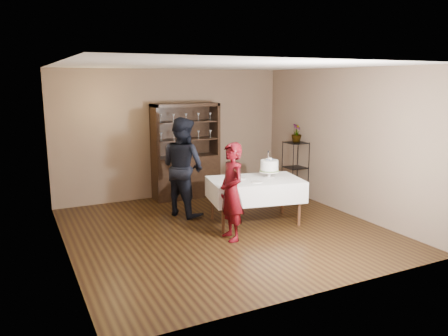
{
  "coord_description": "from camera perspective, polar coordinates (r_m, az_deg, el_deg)",
  "views": [
    {
      "loc": [
        -3.1,
        -6.29,
        2.48
      ],
      "look_at": [
        0.05,
        0.1,
        1.04
      ],
      "focal_mm": 35.0,
      "sensor_mm": 36.0,
      "label": 1
    }
  ],
  "objects": [
    {
      "name": "plant_etagere",
      "position": [
        9.4,
        9.29,
        0.08
      ],
      "size": [
        0.42,
        0.42,
        1.2
      ],
      "color": "black",
      "rests_on": "floor"
    },
    {
      "name": "plate_near",
      "position": [
        7.35,
        4.28,
        -1.83
      ],
      "size": [
        0.21,
        0.21,
        0.01
      ],
      "primitive_type": "cylinder",
      "rotation": [
        0.0,
        0.0,
        0.13
      ],
      "color": "white",
      "rests_on": "cake_table"
    },
    {
      "name": "woman",
      "position": [
        6.79,
        1.0,
        -3.13
      ],
      "size": [
        0.38,
        0.57,
        1.54
      ],
      "primitive_type": "imported",
      "rotation": [
        0.0,
        0.0,
        -1.6
      ],
      "color": "#3B0512",
      "rests_on": "floor"
    },
    {
      "name": "ceiling",
      "position": [
        7.01,
        0.01,
        13.25
      ],
      "size": [
        5.0,
        5.0,
        0.0
      ],
      "primitive_type": "plane",
      "rotation": [
        3.14,
        0.0,
        0.0
      ],
      "color": "white",
      "rests_on": "back_wall"
    },
    {
      "name": "cake",
      "position": [
        7.73,
        5.94,
        0.2
      ],
      "size": [
        0.41,
        0.41,
        0.48
      ],
      "rotation": [
        0.0,
        0.0,
        -0.4
      ],
      "color": "white",
      "rests_on": "cake_table"
    },
    {
      "name": "floor",
      "position": [
        7.43,
        0.01,
        -8.04
      ],
      "size": [
        5.0,
        5.0,
        0.0
      ],
      "primitive_type": "plane",
      "color": "black",
      "rests_on": "ground"
    },
    {
      "name": "wall_right",
      "position": [
        8.49,
        15.35,
        3.4
      ],
      "size": [
        0.02,
        5.0,
        2.7
      ],
      "primitive_type": "cube",
      "color": "#755C4B",
      "rests_on": "floor"
    },
    {
      "name": "cake_table",
      "position": [
        7.64,
        4.07,
        -2.81
      ],
      "size": [
        1.73,
        1.25,
        0.79
      ],
      "rotation": [
        0.0,
        0.0,
        -0.19
      ],
      "color": "white",
      "rests_on": "floor"
    },
    {
      "name": "man",
      "position": [
        8.06,
        -5.4,
        0.17
      ],
      "size": [
        1.0,
        1.1,
        1.82
      ],
      "primitive_type": "imported",
      "rotation": [
        0.0,
        0.0,
        2.02
      ],
      "color": "black",
      "rests_on": "floor"
    },
    {
      "name": "potted_plant",
      "position": [
        9.33,
        9.46,
        4.51
      ],
      "size": [
        0.3,
        0.3,
        0.38
      ],
      "primitive_type": "imported",
      "rotation": [
        0.0,
        0.0,
        0.58
      ],
      "color": "#527336",
      "rests_on": "plant_etagere"
    },
    {
      "name": "back_wall",
      "position": [
        9.38,
        -6.77,
        4.46
      ],
      "size": [
        5.0,
        0.02,
        2.7
      ],
      "primitive_type": "cube",
      "color": "#755C4B",
      "rests_on": "floor"
    },
    {
      "name": "plate_far",
      "position": [
        7.6,
        2.17,
        -1.36
      ],
      "size": [
        0.24,
        0.24,
        0.01
      ],
      "primitive_type": "cylinder",
      "rotation": [
        0.0,
        0.0,
        0.42
      ],
      "color": "white",
      "rests_on": "cake_table"
    },
    {
      "name": "wall_left",
      "position": [
        6.41,
        -20.46,
        0.58
      ],
      "size": [
        0.02,
        5.0,
        2.7
      ],
      "primitive_type": "cube",
      "color": "#755C4B",
      "rests_on": "floor"
    },
    {
      "name": "china_hutch",
      "position": [
        9.33,
        -5.01,
        0.19
      ],
      "size": [
        1.4,
        0.48,
        2.0
      ],
      "color": "black",
      "rests_on": "floor"
    }
  ]
}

